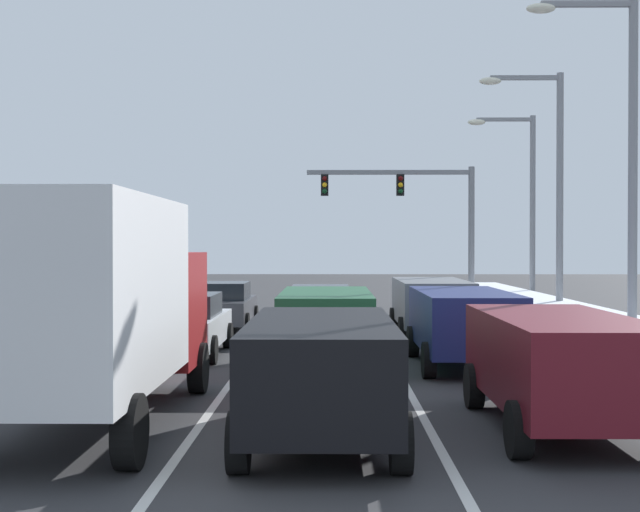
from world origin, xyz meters
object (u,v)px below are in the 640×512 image
Objects in this scene: suv_green_center_lane_second at (326,321)px; box_truck_left_lane_nearest at (91,299)px; suv_maroon_right_lane_nearest at (559,361)px; suv_black_center_lane_nearest at (321,368)px; street_lamp_right_near at (618,144)px; street_lamp_right_far at (523,194)px; suv_navy_right_lane_second at (463,321)px; sedan_white_left_lane_second at (184,324)px; traffic_light_gantry at (420,205)px; sedan_charcoal_left_lane_third at (222,306)px; street_lamp_right_mid at (548,176)px; sedan_tan_center_lane_third at (320,311)px; suv_gray_right_lane_third at (431,302)px.

box_truck_left_lane_nearest is at bearing -118.75° from suv_green_center_lane_second.
suv_black_center_lane_nearest is at bearing -167.59° from suv_maroon_right_lane_nearest.
street_lamp_right_far is at bearing 87.04° from street_lamp_right_near.
street_lamp_right_near is 13.37m from street_lamp_right_far.
street_lamp_right_far is at bearing 72.83° from suv_navy_right_lane_second.
sedan_white_left_lane_second is 19.96m from traffic_light_gantry.
suv_black_center_lane_nearest is 27.79m from traffic_light_gantry.
sedan_charcoal_left_lane_third is 14.28m from traffic_light_gantry.
street_lamp_right_mid is 6.71m from street_lamp_right_far.
box_truck_left_lane_nearest reaches higher than sedan_charcoal_left_lane_third.
traffic_light_gantry reaches higher than sedan_charcoal_left_lane_third.
street_lamp_right_far is (7.84, 8.92, 3.90)m from sedan_tan_center_lane_third.
suv_navy_right_lane_second is at bearing 93.34° from suv_maroon_right_lane_nearest.
sedan_white_left_lane_second is at bearing 164.35° from suv_navy_right_lane_second.
box_truck_left_lane_nearest is 1.60× the size of sedan_white_left_lane_second.
sedan_charcoal_left_lane_third is (-6.38, 8.32, -0.25)m from suv_navy_right_lane_second.
sedan_charcoal_left_lane_third is (-3.15, 2.32, 0.00)m from sedan_tan_center_lane_third.
street_lamp_right_near is 1.11× the size of street_lamp_right_far.
street_lamp_right_near reaches higher than suv_navy_right_lane_second.
street_lamp_right_far reaches higher than sedan_charcoal_left_lane_third.
sedan_charcoal_left_lane_third is (0.13, 6.49, 0.00)m from sedan_white_left_lane_second.
suv_gray_right_lane_third is at bearing 62.75° from box_truck_left_lane_nearest.
suv_maroon_right_lane_nearest is at bearing -88.28° from suv_gray_right_lane_third.
suv_maroon_right_lane_nearest is at bearing -73.97° from sedan_tan_center_lane_third.
sedan_white_left_lane_second is (-0.04, 8.28, -1.14)m from box_truck_left_lane_nearest.
suv_maroon_right_lane_nearest is 1.09× the size of sedan_white_left_lane_second.
sedan_charcoal_left_lane_third is at bearing 127.51° from suv_navy_right_lane_second.
suv_navy_right_lane_second is 0.63× the size of street_lamp_right_far.
street_lamp_right_near reaches higher than suv_black_center_lane_nearest.
traffic_light_gantry is at bearing 125.28° from street_lamp_right_far.
traffic_light_gantry is at bearing 72.79° from sedan_tan_center_lane_third.
sedan_charcoal_left_lane_third is (-3.34, 8.51, -0.25)m from suv_green_center_lane_second.
street_lamp_right_near reaches higher than box_truck_left_lane_nearest.
suv_gray_right_lane_third is 1.00× the size of suv_green_center_lane_second.
street_lamp_right_far is (3.53, -4.99, 0.17)m from traffic_light_gantry.
suv_maroon_right_lane_nearest is 26.74m from traffic_light_gantry.
suv_maroon_right_lane_nearest is 0.65× the size of traffic_light_gantry.
street_lamp_right_mid is (3.92, 8.24, 3.84)m from suv_navy_right_lane_second.
suv_black_center_lane_nearest is 13.35m from sedan_tan_center_lane_third.
suv_gray_right_lane_third reaches higher than sedan_tan_center_lane_third.
suv_black_center_lane_nearest is 0.68× the size of box_truck_left_lane_nearest.
sedan_tan_center_lane_third is 3.91m from sedan_charcoal_left_lane_third.
suv_gray_right_lane_third is 1.09× the size of sedan_white_left_lane_second.
street_lamp_right_mid is at bearing 64.54° from suv_navy_right_lane_second.
street_lamp_right_near reaches higher than suv_maroon_right_lane_nearest.
suv_black_center_lane_nearest reaches higher than sedan_white_left_lane_second.
suv_maroon_right_lane_nearest is 15.73m from street_lamp_right_mid.
suv_black_center_lane_nearest is 23.84m from street_lamp_right_far.
traffic_light_gantry reaches higher than sedan_white_left_lane_second.
suv_black_center_lane_nearest is 0.57× the size of street_lamp_right_near.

